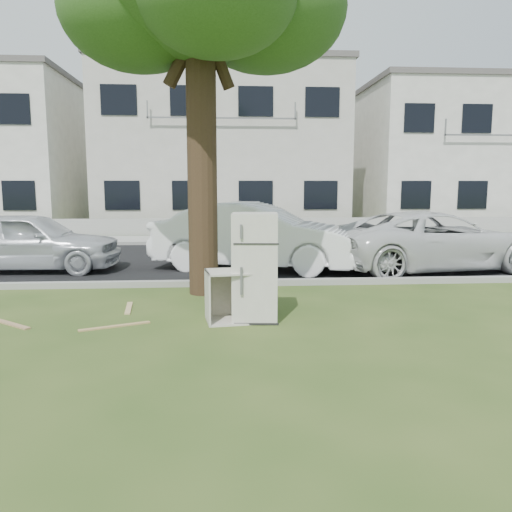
{
  "coord_description": "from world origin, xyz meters",
  "views": [
    {
      "loc": [
        -0.05,
        -7.47,
        2.03
      ],
      "look_at": [
        0.5,
        0.6,
        0.87
      ],
      "focal_mm": 35.0,
      "sensor_mm": 36.0,
      "label": 1
    }
  ],
  "objects": [
    {
      "name": "car_left",
      "position": [
        -4.58,
        4.54,
        0.71
      ],
      "size": [
        4.22,
        1.8,
        1.42
      ],
      "primitive_type": "imported",
      "rotation": [
        0.0,
        0.0,
        1.54
      ],
      "color": "silver",
      "rests_on": "ground"
    },
    {
      "name": "plank_b",
      "position": [
        -3.16,
        -0.15,
        0.01
      ],
      "size": [
        0.78,
        0.64,
        0.02
      ],
      "primitive_type": "cube",
      "rotation": [
        0.0,
        0.0,
        -0.67
      ],
      "color": "#9F7B53",
      "rests_on": "ground"
    },
    {
      "name": "fridge",
      "position": [
        0.43,
        -0.14,
        0.81
      ],
      "size": [
        0.71,
        0.67,
        1.61
      ],
      "primitive_type": "cube",
      "rotation": [
        0.0,
        0.0,
        -0.08
      ],
      "color": "beige",
      "rests_on": "ground"
    },
    {
      "name": "cabinet",
      "position": [
        0.2,
        -0.16,
        0.38
      ],
      "size": [
        1.05,
        0.73,
        0.76
      ],
      "primitive_type": "cube",
      "rotation": [
        0.0,
        0.0,
        0.13
      ],
      "color": "silver",
      "rests_on": "ground"
    },
    {
      "name": "road",
      "position": [
        0.0,
        6.0,
        0.01
      ],
      "size": [
        120.0,
        7.0,
        0.01
      ],
      "primitive_type": "cube",
      "color": "black",
      "rests_on": "ground"
    },
    {
      "name": "car_right",
      "position": [
        5.0,
        4.02,
        0.7
      ],
      "size": [
        5.41,
        3.22,
        1.41
      ],
      "primitive_type": "imported",
      "rotation": [
        0.0,
        0.0,
        1.75
      ],
      "color": "silver",
      "rests_on": "ground"
    },
    {
      "name": "ground",
      "position": [
        0.0,
        0.0,
        0.0
      ],
      "size": [
        120.0,
        120.0,
        0.0
      ],
      "primitive_type": "plane",
      "color": "#31491A"
    },
    {
      "name": "car_center",
      "position": [
        0.75,
        4.38,
        0.81
      ],
      "size": [
        5.18,
        3.12,
        1.61
      ],
      "primitive_type": "imported",
      "rotation": [
        0.0,
        0.0,
        1.26
      ],
      "color": "white",
      "rests_on": "ground"
    },
    {
      "name": "plank_a",
      "position": [
        -1.6,
        -0.39,
        0.01
      ],
      "size": [
        0.96,
        0.47,
        0.02
      ],
      "primitive_type": "cube",
      "rotation": [
        0.0,
        0.0,
        0.4
      ],
      "color": "tan",
      "rests_on": "ground"
    },
    {
      "name": "townhouse_center",
      "position": [
        0.0,
        17.5,
        3.72
      ],
      "size": [
        11.22,
        8.16,
        7.44
      ],
      "color": "beige",
      "rests_on": "ground"
    },
    {
      "name": "plank_c",
      "position": [
        -1.6,
        0.69,
        0.01
      ],
      "size": [
        0.18,
        0.79,
        0.02
      ],
      "primitive_type": "cube",
      "rotation": [
        0.0,
        0.0,
        1.69
      ],
      "color": "tan",
      "rests_on": "ground"
    },
    {
      "name": "kerb_far",
      "position": [
        0.0,
        9.55,
        0.0
      ],
      "size": [
        120.0,
        0.18,
        0.12
      ],
      "primitive_type": "cube",
      "color": "gray",
      "rests_on": "ground"
    },
    {
      "name": "low_wall",
      "position": [
        0.0,
        12.6,
        0.35
      ],
      "size": [
        120.0,
        0.15,
        0.7
      ],
      "primitive_type": "cube",
      "color": "gray",
      "rests_on": "ground"
    },
    {
      "name": "kerb_near",
      "position": [
        0.0,
        2.45,
        0.0
      ],
      "size": [
        120.0,
        0.18,
        0.12
      ],
      "primitive_type": "cube",
      "color": "gray",
      "rests_on": "ground"
    },
    {
      "name": "sidewalk",
      "position": [
        0.0,
        11.0,
        0.01
      ],
      "size": [
        120.0,
        2.8,
        0.01
      ],
      "primitive_type": "cube",
      "color": "gray",
      "rests_on": "ground"
    },
    {
      "name": "townhouse_right",
      "position": [
        12.0,
        17.5,
        3.42
      ],
      "size": [
        10.2,
        8.16,
        6.84
      ],
      "color": "white",
      "rests_on": "ground"
    }
  ]
}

